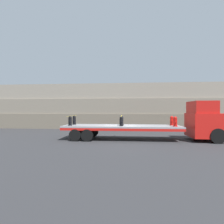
{
  "coord_description": "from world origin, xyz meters",
  "views": [
    {
      "loc": [
        0.55,
        -14.75,
        2.48
      ],
      "look_at": [
        -0.81,
        0.0,
        2.32
      ],
      "focal_mm": 28.0,
      "sensor_mm": 36.0,
      "label": 1
    }
  ],
  "objects_px": {
    "fire_hydrant_black_near_0": "(70,121)",
    "fire_hydrant_black_far_0": "(74,120)",
    "truck_cab": "(205,121)",
    "flatbed_trailer": "(113,128)",
    "fire_hydrant_red_near_2": "(175,122)",
    "fire_hydrant_black_near_1": "(121,121)",
    "fire_hydrant_black_far_1": "(122,121)",
    "fire_hydrant_red_far_2": "(172,121)"
  },
  "relations": [
    {
      "from": "fire_hydrant_black_far_0",
      "to": "fire_hydrant_red_near_2",
      "type": "bearing_deg",
      "value": -7.47
    },
    {
      "from": "truck_cab",
      "to": "fire_hydrant_black_near_1",
      "type": "height_order",
      "value": "truck_cab"
    },
    {
      "from": "truck_cab",
      "to": "fire_hydrant_black_far_1",
      "type": "xyz_separation_m",
      "value": [
        -6.78,
        0.56,
        -0.02
      ]
    },
    {
      "from": "fire_hydrant_black_near_0",
      "to": "fire_hydrant_black_near_1",
      "type": "bearing_deg",
      "value": 0.0
    },
    {
      "from": "fire_hydrant_red_near_2",
      "to": "fire_hydrant_red_far_2",
      "type": "height_order",
      "value": "same"
    },
    {
      "from": "fire_hydrant_black_near_0",
      "to": "flatbed_trailer",
      "type": "bearing_deg",
      "value": 9.06
    },
    {
      "from": "fire_hydrant_black_far_1",
      "to": "fire_hydrant_red_far_2",
      "type": "distance_m",
      "value": 4.28
    },
    {
      "from": "flatbed_trailer",
      "to": "truck_cab",
      "type": "bearing_deg",
      "value": 0.0
    },
    {
      "from": "fire_hydrant_black_near_0",
      "to": "fire_hydrant_black_far_1",
      "type": "bearing_deg",
      "value": 14.7
    },
    {
      "from": "fire_hydrant_black_near_0",
      "to": "fire_hydrant_black_far_0",
      "type": "relative_size",
      "value": 1.0
    },
    {
      "from": "fire_hydrant_black_far_1",
      "to": "fire_hydrant_black_near_1",
      "type": "bearing_deg",
      "value": -90.0
    },
    {
      "from": "fire_hydrant_black_far_0",
      "to": "fire_hydrant_black_far_1",
      "type": "height_order",
      "value": "same"
    },
    {
      "from": "fire_hydrant_black_far_1",
      "to": "fire_hydrant_black_far_0",
      "type": "bearing_deg",
      "value": 180.0
    },
    {
      "from": "fire_hydrant_black_near_1",
      "to": "fire_hydrant_black_near_0",
      "type": "bearing_deg",
      "value": 180.0
    },
    {
      "from": "flatbed_trailer",
      "to": "fire_hydrant_black_far_0",
      "type": "bearing_deg",
      "value": 170.94
    },
    {
      "from": "fire_hydrant_black_near_0",
      "to": "fire_hydrant_black_far_0",
      "type": "xyz_separation_m",
      "value": [
        0.0,
        1.12,
        0.0
      ]
    },
    {
      "from": "fire_hydrant_black_far_1",
      "to": "truck_cab",
      "type": "bearing_deg",
      "value": -4.73
    },
    {
      "from": "fire_hydrant_black_far_1",
      "to": "fire_hydrant_red_far_2",
      "type": "relative_size",
      "value": 1.0
    },
    {
      "from": "fire_hydrant_black_far_0",
      "to": "fire_hydrant_black_near_1",
      "type": "height_order",
      "value": "same"
    },
    {
      "from": "fire_hydrant_red_far_2",
      "to": "fire_hydrant_black_near_1",
      "type": "bearing_deg",
      "value": -165.3
    },
    {
      "from": "truck_cab",
      "to": "flatbed_trailer",
      "type": "distance_m",
      "value": 7.57
    },
    {
      "from": "truck_cab",
      "to": "fire_hydrant_black_far_1",
      "type": "distance_m",
      "value": 6.81
    },
    {
      "from": "flatbed_trailer",
      "to": "fire_hydrant_black_near_1",
      "type": "distance_m",
      "value": 1.12
    },
    {
      "from": "fire_hydrant_black_near_0",
      "to": "fire_hydrant_red_near_2",
      "type": "xyz_separation_m",
      "value": [
        8.55,
        0.0,
        0.0
      ]
    },
    {
      "from": "fire_hydrant_black_near_1",
      "to": "fire_hydrant_black_far_1",
      "type": "distance_m",
      "value": 1.12
    },
    {
      "from": "truck_cab",
      "to": "fire_hydrant_black_far_0",
      "type": "bearing_deg",
      "value": 177.1
    },
    {
      "from": "truck_cab",
      "to": "fire_hydrant_red_near_2",
      "type": "relative_size",
      "value": 4.03
    },
    {
      "from": "truck_cab",
      "to": "fire_hydrant_red_near_2",
      "type": "height_order",
      "value": "truck_cab"
    },
    {
      "from": "fire_hydrant_black_near_1",
      "to": "fire_hydrant_black_far_1",
      "type": "relative_size",
      "value": 1.0
    },
    {
      "from": "truck_cab",
      "to": "fire_hydrant_black_far_1",
      "type": "bearing_deg",
      "value": 175.27
    },
    {
      "from": "fire_hydrant_black_near_0",
      "to": "truck_cab",
      "type": "bearing_deg",
      "value": 2.9
    },
    {
      "from": "flatbed_trailer",
      "to": "fire_hydrant_red_far_2",
      "type": "relative_size",
      "value": 12.3
    },
    {
      "from": "fire_hydrant_red_near_2",
      "to": "fire_hydrant_red_far_2",
      "type": "distance_m",
      "value": 1.12
    },
    {
      "from": "fire_hydrant_black_far_0",
      "to": "fire_hydrant_black_far_1",
      "type": "relative_size",
      "value": 1.0
    },
    {
      "from": "fire_hydrant_black_near_1",
      "to": "fire_hydrant_red_near_2",
      "type": "bearing_deg",
      "value": 0.0
    },
    {
      "from": "truck_cab",
      "to": "fire_hydrant_black_near_0",
      "type": "relative_size",
      "value": 4.03
    },
    {
      "from": "fire_hydrant_black_far_0",
      "to": "fire_hydrant_red_near_2",
      "type": "distance_m",
      "value": 8.62
    },
    {
      "from": "truck_cab",
      "to": "flatbed_trailer",
      "type": "bearing_deg",
      "value": 180.0
    },
    {
      "from": "flatbed_trailer",
      "to": "fire_hydrant_black_near_0",
      "type": "distance_m",
      "value": 3.61
    },
    {
      "from": "truck_cab",
      "to": "fire_hydrant_red_far_2",
      "type": "bearing_deg",
      "value": 167.39
    },
    {
      "from": "truck_cab",
      "to": "fire_hydrant_black_near_1",
      "type": "xyz_separation_m",
      "value": [
        -6.78,
        -0.56,
        -0.02
      ]
    },
    {
      "from": "fire_hydrant_black_near_0",
      "to": "fire_hydrant_black_far_1",
      "type": "height_order",
      "value": "same"
    }
  ]
}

